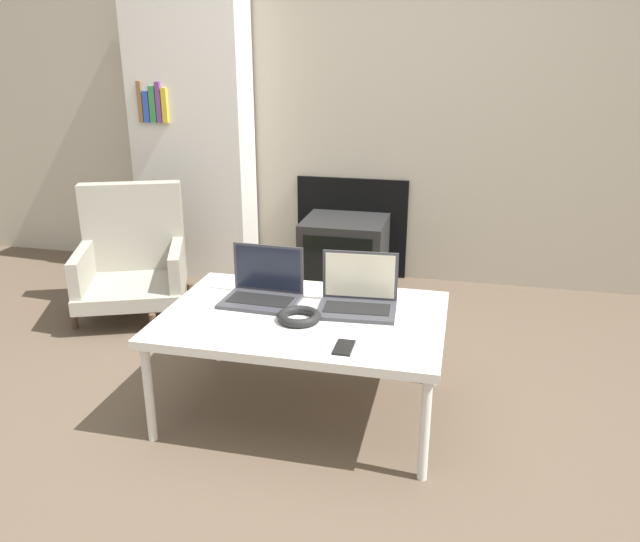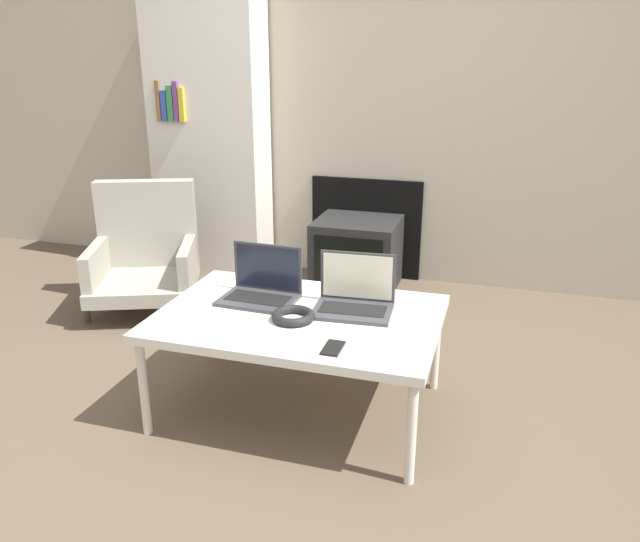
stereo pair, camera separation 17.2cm
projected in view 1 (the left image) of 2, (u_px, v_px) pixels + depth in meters
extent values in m
plane|color=brown|center=(283.00, 454.00, 2.38)|extent=(14.00, 14.00, 0.00)
cube|color=#B7AD99|center=(374.00, 77.00, 3.90)|extent=(7.00, 0.06, 2.60)
cube|color=black|center=(352.00, 227.00, 4.21)|extent=(0.74, 0.03, 0.67)
cube|color=silver|center=(303.00, 318.00, 2.54)|extent=(1.14, 0.78, 0.04)
cylinder|color=silver|center=(149.00, 394.00, 2.41)|extent=(0.04, 0.04, 0.41)
cylinder|color=silver|center=(425.00, 430.00, 2.18)|extent=(0.04, 0.04, 0.41)
cylinder|color=silver|center=(217.00, 322.00, 3.04)|extent=(0.04, 0.04, 0.41)
cylinder|color=silver|center=(436.00, 344.00, 2.82)|extent=(0.04, 0.04, 0.41)
cube|color=#38383D|center=(260.00, 301.00, 2.64)|extent=(0.33, 0.24, 0.02)
cube|color=black|center=(260.00, 299.00, 2.64)|extent=(0.27, 0.14, 0.00)
cube|color=#38383D|center=(268.00, 268.00, 2.70)|extent=(0.32, 0.02, 0.21)
cube|color=black|center=(268.00, 268.00, 2.70)|extent=(0.29, 0.02, 0.19)
cube|color=#38383D|center=(357.00, 310.00, 2.55)|extent=(0.33, 0.25, 0.02)
cube|color=black|center=(357.00, 308.00, 2.55)|extent=(0.28, 0.14, 0.00)
cube|color=#38383D|center=(360.00, 275.00, 2.62)|extent=(0.32, 0.03, 0.21)
cube|color=beige|center=(360.00, 276.00, 2.61)|extent=(0.29, 0.02, 0.19)
torus|color=black|center=(300.00, 317.00, 2.47)|extent=(0.18, 0.18, 0.04)
cube|color=black|center=(344.00, 347.00, 2.24)|extent=(0.07, 0.12, 0.01)
cube|color=black|center=(345.00, 253.00, 4.02)|extent=(0.52, 0.47, 0.45)
cube|color=black|center=(337.00, 265.00, 3.80)|extent=(0.43, 0.01, 0.35)
cube|color=gray|center=(133.00, 288.00, 3.57)|extent=(0.75, 0.75, 0.08)
cube|color=gray|center=(133.00, 226.00, 3.69)|extent=(0.57, 0.31, 0.52)
cube|color=gray|center=(83.00, 267.00, 3.49)|extent=(0.25, 0.50, 0.20)
cube|color=gray|center=(177.00, 263.00, 3.56)|extent=(0.25, 0.50, 0.20)
cylinder|color=#4C3828|center=(74.00, 317.00, 3.44)|extent=(0.04, 0.04, 0.13)
cylinder|color=#4C3828|center=(153.00, 326.00, 3.34)|extent=(0.04, 0.04, 0.13)
cylinder|color=#4C3828|center=(119.00, 287.00, 3.88)|extent=(0.04, 0.04, 0.13)
cylinder|color=#4C3828|center=(190.00, 294.00, 3.78)|extent=(0.04, 0.04, 0.13)
cube|color=silver|center=(193.00, 135.00, 4.08)|extent=(0.75, 0.30, 1.87)
cube|color=brown|center=(140.00, 102.00, 3.92)|extent=(0.03, 0.02, 0.25)
cube|color=#2D479E|center=(146.00, 107.00, 3.92)|extent=(0.04, 0.02, 0.19)
cube|color=#337F42|center=(153.00, 104.00, 3.91)|extent=(0.04, 0.02, 0.22)
cube|color=#6B387F|center=(159.00, 102.00, 3.89)|extent=(0.03, 0.02, 0.25)
cube|color=gold|center=(165.00, 106.00, 3.89)|extent=(0.03, 0.02, 0.21)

